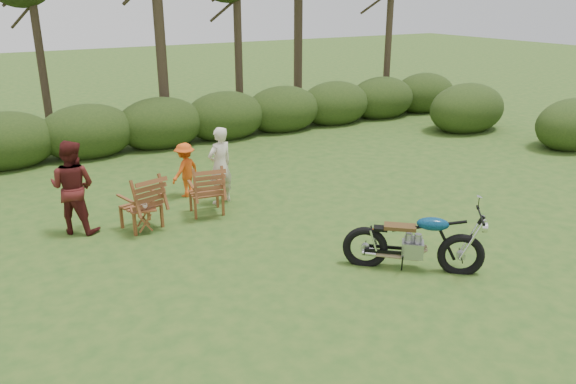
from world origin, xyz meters
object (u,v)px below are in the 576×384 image
lawn_chair_right (207,213)px  adult_a (222,202)px  motorcycle (411,268)px  cup (144,206)px  child (187,196)px  lawn_chair_left (143,227)px  side_table (144,220)px  adult_b (79,231)px

lawn_chair_right → adult_a: size_ratio=0.63×
motorcycle → adult_a: bearing=149.2°
cup → adult_a: 2.04m
adult_a → child: size_ratio=1.37×
motorcycle → lawn_chair_left: size_ratio=1.99×
lawn_chair_right → motorcycle: bearing=125.7°
side_table → cup: (0.01, -0.04, 0.28)m
cup → adult_a: size_ratio=0.08×
side_table → child: bearing=47.2°
side_table → adult_b: 1.26m
child → adult_a: bearing=92.0°
adult_a → adult_b: 2.89m
side_table → child: child is taller
motorcycle → lawn_chair_left: 4.97m
motorcycle → side_table: bearing=173.3°
motorcycle → side_table: size_ratio=4.44×
lawn_chair_left → lawn_chair_right: bearing=168.9°
lawn_chair_right → cup: 1.47m
motorcycle → adult_a: size_ratio=1.29×
side_table → adult_a: size_ratio=0.29×
lawn_chair_left → cup: (-0.01, -0.26, 0.52)m
side_table → child: size_ratio=0.40×
lawn_chair_left → child: bearing=-151.4°
lawn_chair_right → adult_b: bearing=1.0°
lawn_chair_left → side_table: bearing=70.7°
side_table → adult_a: 1.98m
motorcycle → lawn_chair_right: bearing=157.1°
adult_a → lawn_chair_right: bearing=22.5°
lawn_chair_left → child: 1.82m
lawn_chair_right → side_table: 1.40m
side_table → cup: cup is taller
lawn_chair_left → child: child is taller
cup → child: (1.35, 1.50, -0.52)m
motorcycle → side_table: 4.81m
adult_b → motorcycle: bearing=174.4°
child → lawn_chair_left: bearing=12.4°
adult_b → side_table: bearing=-173.4°
adult_b → child: bearing=-122.6°
adult_a → side_table: bearing=4.1°
lawn_chair_left → side_table: lawn_chair_left is taller
side_table → motorcycle: bearing=-47.7°
lawn_chair_right → side_table: lawn_chair_right is taller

